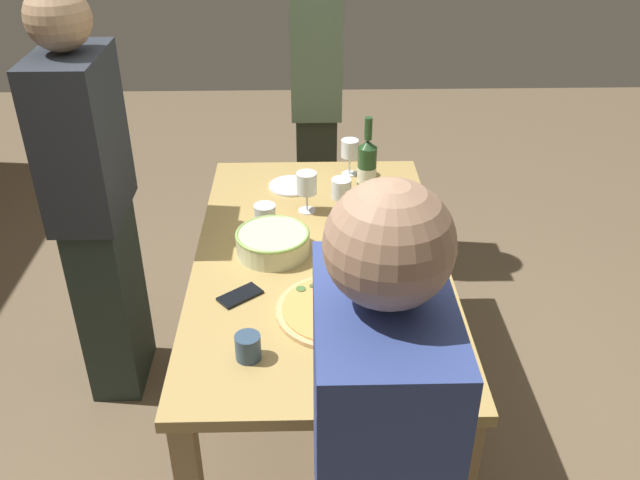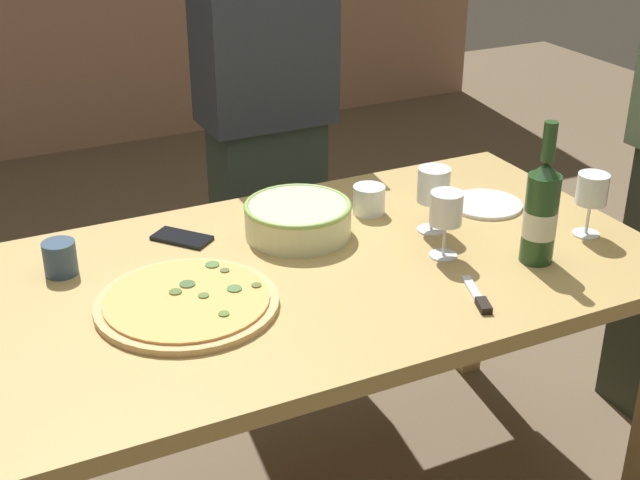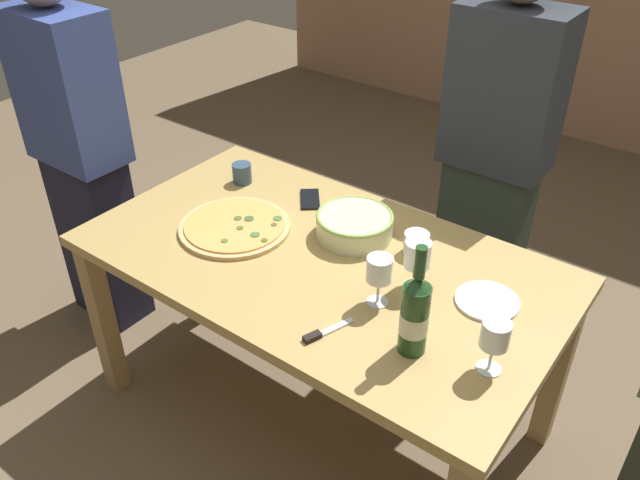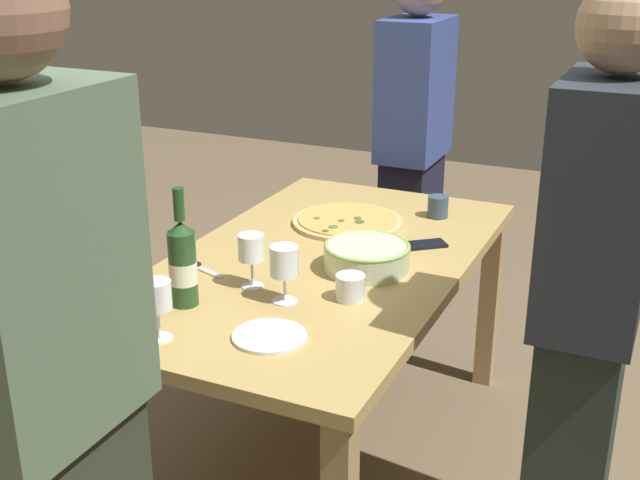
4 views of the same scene
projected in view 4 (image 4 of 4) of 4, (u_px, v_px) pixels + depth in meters
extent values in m
plane|color=brown|center=(320.00, 455.00, 2.88)|extent=(8.00, 8.00, 0.00)
cube|color=tan|center=(320.00, 264.00, 2.62)|extent=(1.60, 0.90, 0.04)
cube|color=tan|center=(309.00, 270.00, 3.54)|extent=(0.07, 0.07, 0.71)
cube|color=tan|center=(80.00, 459.00, 2.28)|extent=(0.07, 0.07, 0.71)
cube|color=tan|center=(489.00, 302.00, 3.23)|extent=(0.07, 0.07, 0.71)
cylinder|color=tan|center=(348.00, 222.00, 2.92)|extent=(0.40, 0.40, 0.02)
cylinder|color=#F0A553|center=(348.00, 219.00, 2.91)|extent=(0.36, 0.36, 0.01)
cylinder|color=#4B7638|center=(368.00, 232.00, 2.78)|extent=(0.03, 0.03, 0.00)
cylinder|color=#406133|center=(360.00, 222.00, 2.88)|extent=(0.03, 0.03, 0.00)
cylinder|color=#516131|center=(355.00, 231.00, 2.78)|extent=(0.02, 0.02, 0.00)
cylinder|color=#4B672A|center=(358.00, 218.00, 2.91)|extent=(0.03, 0.03, 0.00)
cylinder|color=#4E732C|center=(317.00, 218.00, 2.91)|extent=(0.02, 0.02, 0.00)
cylinder|color=#48763A|center=(333.00, 227.00, 2.83)|extent=(0.03, 0.03, 0.00)
cylinder|color=#506E2D|center=(341.00, 221.00, 2.89)|extent=(0.02, 0.02, 0.00)
cylinder|color=#515F25|center=(326.00, 231.00, 2.79)|extent=(0.02, 0.02, 0.00)
cylinder|color=beige|center=(367.00, 257.00, 2.51)|extent=(0.26, 0.26, 0.08)
torus|color=#92BB5A|center=(367.00, 246.00, 2.50)|extent=(0.27, 0.27, 0.01)
cylinder|color=#224721|center=(183.00, 269.00, 2.26)|extent=(0.08, 0.08, 0.22)
cone|color=#224721|center=(180.00, 228.00, 2.22)|extent=(0.08, 0.08, 0.04)
cylinder|color=#224721|center=(179.00, 204.00, 2.19)|extent=(0.03, 0.03, 0.09)
cylinder|color=silver|center=(183.00, 272.00, 2.26)|extent=(0.08, 0.08, 0.06)
cylinder|color=white|center=(285.00, 301.00, 2.31)|extent=(0.07, 0.07, 0.00)
cylinder|color=white|center=(285.00, 288.00, 2.30)|extent=(0.01, 0.01, 0.08)
cylinder|color=white|center=(284.00, 261.00, 2.27)|extent=(0.08, 0.08, 0.09)
cylinder|color=maroon|center=(284.00, 270.00, 2.28)|extent=(0.07, 0.07, 0.03)
cylinder|color=white|center=(160.00, 338.00, 2.10)|extent=(0.07, 0.07, 0.00)
cylinder|color=white|center=(159.00, 323.00, 2.09)|extent=(0.01, 0.01, 0.08)
cylinder|color=white|center=(157.00, 295.00, 2.06)|extent=(0.08, 0.08, 0.08)
cylinder|color=white|center=(253.00, 286.00, 2.41)|extent=(0.07, 0.07, 0.00)
cylinder|color=white|center=(252.00, 273.00, 2.39)|extent=(0.01, 0.01, 0.08)
cylinder|color=white|center=(251.00, 247.00, 2.36)|extent=(0.08, 0.08, 0.08)
cylinder|color=maroon|center=(252.00, 255.00, 2.37)|extent=(0.07, 0.07, 0.03)
cylinder|color=white|center=(350.00, 287.00, 2.31)|extent=(0.08, 0.08, 0.08)
cylinder|color=#334B64|center=(438.00, 207.00, 2.98)|extent=(0.08, 0.08, 0.08)
cylinder|color=white|center=(269.00, 336.00, 2.10)|extent=(0.19, 0.19, 0.01)
cube|color=black|center=(424.00, 245.00, 2.72)|extent=(0.15, 0.16, 0.01)
cube|color=silver|center=(209.00, 272.00, 2.50)|extent=(0.06, 0.12, 0.01)
cube|color=black|center=(193.00, 264.00, 2.55)|extent=(0.04, 0.06, 0.02)
cube|color=#1C1C31|center=(409.00, 240.00, 3.76)|extent=(0.34, 0.20, 0.80)
cube|color=#34478D|center=(416.00, 89.00, 3.51)|extent=(0.40, 0.24, 0.60)
cube|color=#27342D|center=(570.00, 454.00, 2.21)|extent=(0.35, 0.20, 0.81)
cube|color=#292F38|center=(602.00, 205.00, 1.96)|extent=(0.41, 0.24, 0.61)
sphere|color=tan|center=(626.00, 25.00, 1.81)|extent=(0.22, 0.22, 0.22)
cube|color=#556C52|center=(30.00, 268.00, 1.44)|extent=(0.38, 0.24, 0.64)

